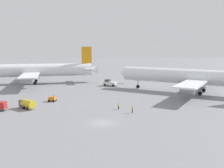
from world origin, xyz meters
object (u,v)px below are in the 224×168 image
ground_crew_wing_walker_right (132,109)px  ground_crew_marshaller_foreground (119,106)px  airliner_being_pushed (194,77)px  gse_container_dolly_flat (0,106)px  gse_gpu_cart_small (52,99)px  airliner_at_gate_left (27,71)px  pushback_tug (110,83)px  gse_fuel_bowser_stubby (27,104)px

ground_crew_wing_walker_right → ground_crew_marshaller_foreground: bearing=122.1°
airliner_being_pushed → gse_container_dolly_flat: 59.98m
gse_gpu_cart_small → ground_crew_wing_walker_right: bearing=-39.7°
airliner_at_gate_left → pushback_tug: bearing=-19.5°
ground_crew_marshaller_foreground → ground_crew_wing_walker_right: bearing=-57.9°
airliner_being_pushed → gse_fuel_bowser_stubby: airliner_being_pushed is taller
airliner_at_gate_left → gse_gpu_cart_small: size_ratio=24.03×
gse_fuel_bowser_stubby → gse_gpu_cart_small: bearing=53.9°
airliner_being_pushed → gse_container_dolly_flat: (-58.11, -14.28, -4.20)m
pushback_tug → gse_fuel_bowser_stubby: (-26.66, -33.99, 0.11)m
gse_gpu_cart_small → gse_fuel_bowser_stubby: size_ratio=0.51×
gse_fuel_bowser_stubby → airliner_being_pushed: bearing=14.8°
gse_gpu_cart_small → gse_fuel_bowser_stubby: 9.65m
ground_crew_wing_walker_right → gse_container_dolly_flat: bearing=166.1°
gse_gpu_cart_small → ground_crew_wing_walker_right: gse_gpu_cart_small is taller
pushback_tug → gse_fuel_bowser_stubby: bearing=-128.1°
gse_fuel_bowser_stubby → ground_crew_wing_walker_right: gse_fuel_bowser_stubby is taller
gse_container_dolly_flat → gse_fuel_bowser_stubby: (6.26, 0.62, 0.16)m
gse_gpu_cart_small → ground_crew_marshaller_foreground: size_ratio=1.58×
airliner_at_gate_left → gse_fuel_bowser_stubby: 46.61m
gse_fuel_bowser_stubby → ground_crew_marshaller_foreground: bearing=-10.8°
ground_crew_wing_walker_right → gse_gpu_cart_small: bearing=140.3°
ground_crew_marshaller_foreground → gse_fuel_bowser_stubby: bearing=169.2°
gse_fuel_bowser_stubby → ground_crew_marshaller_foreground: (22.61, -4.33, -0.50)m
pushback_tug → ground_crew_marshaller_foreground: pushback_tug is taller
airliner_at_gate_left → gse_container_dolly_flat: (0.68, -46.51, -4.41)m
pushback_tug → gse_gpu_cart_small: pushback_tug is taller
airliner_being_pushed → pushback_tug: (-25.18, 20.33, -4.15)m
airliner_at_gate_left → ground_crew_wing_walker_right: size_ratio=35.00×
pushback_tug → ground_crew_wing_walker_right: bearing=-92.0°
airliner_at_gate_left → gse_fuel_bowser_stubby: airliner_at_gate_left is taller
airliner_being_pushed → gse_gpu_cart_small: (-46.17, -5.88, -4.58)m
ground_crew_wing_walker_right → airliner_being_pushed: bearing=39.6°
pushback_tug → gse_gpu_cart_small: (-20.99, -26.20, -0.43)m
pushback_tug → gse_container_dolly_flat: pushback_tug is taller
gse_fuel_bowser_stubby → ground_crew_wing_walker_right: (25.16, -8.39, -0.42)m
pushback_tug → gse_fuel_bowser_stubby: pushback_tug is taller
ground_crew_marshaller_foreground → pushback_tug: bearing=84.0°
pushback_tug → ground_crew_marshaller_foreground: bearing=-96.0°
gse_gpu_cart_small → pushback_tug: bearing=51.3°
airliner_at_gate_left → pushback_tug: (33.61, -11.90, -4.36)m
airliner_at_gate_left → gse_fuel_bowser_stubby: bearing=-81.4°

